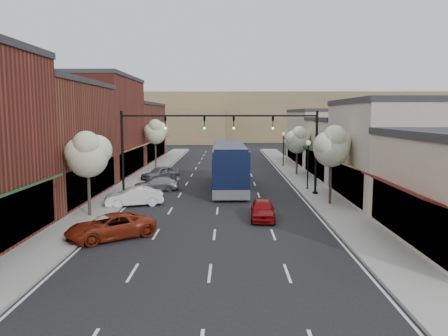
{
  "coord_description": "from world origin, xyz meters",
  "views": [
    {
      "loc": [
        0.8,
        -27.86,
        6.72
      ],
      "look_at": [
        0.39,
        8.73,
        2.2
      ],
      "focal_mm": 35.0,
      "sensor_mm": 36.0,
      "label": 1
    }
  ],
  "objects_px": {
    "coach_bus": "(229,165)",
    "red_hatchback": "(263,210)",
    "tree_left_far": "(155,131)",
    "parked_car_d": "(160,173)",
    "signal_mast_right": "(287,140)",
    "parked_car_c": "(156,184)",
    "signal_mast_left": "(151,140)",
    "tree_right_near": "(332,146)",
    "lamp_post_near": "(308,157)",
    "parked_car_a": "(110,227)",
    "parked_car_b": "(134,197)",
    "lamp_post_far": "(283,143)",
    "tree_left_near": "(88,153)",
    "tree_right_far": "(298,139)"
  },
  "relations": [
    {
      "from": "lamp_post_near",
      "to": "parked_car_b",
      "type": "relative_size",
      "value": 1.05
    },
    {
      "from": "tree_left_near",
      "to": "parked_car_c",
      "type": "bearing_deg",
      "value": 75.42
    },
    {
      "from": "signal_mast_right",
      "to": "parked_car_b",
      "type": "bearing_deg",
      "value": -159.94
    },
    {
      "from": "coach_bus",
      "to": "red_hatchback",
      "type": "distance_m",
      "value": 12.1
    },
    {
      "from": "red_hatchback",
      "to": "lamp_post_near",
      "type": "bearing_deg",
      "value": 69.07
    },
    {
      "from": "signal_mast_right",
      "to": "parked_car_c",
      "type": "distance_m",
      "value": 12.12
    },
    {
      "from": "tree_left_far",
      "to": "red_hatchback",
      "type": "height_order",
      "value": "tree_left_far"
    },
    {
      "from": "coach_bus",
      "to": "lamp_post_far",
      "type": "bearing_deg",
      "value": 65.51
    },
    {
      "from": "tree_left_far",
      "to": "signal_mast_left",
      "type": "bearing_deg",
      "value": -81.65
    },
    {
      "from": "tree_left_far",
      "to": "parked_car_d",
      "type": "height_order",
      "value": "tree_left_far"
    },
    {
      "from": "parked_car_c",
      "to": "parked_car_d",
      "type": "height_order",
      "value": "parked_car_d"
    },
    {
      "from": "signal_mast_left",
      "to": "tree_right_near",
      "type": "height_order",
      "value": "signal_mast_left"
    },
    {
      "from": "lamp_post_near",
      "to": "tree_right_far",
      "type": "bearing_deg",
      "value": 86.69
    },
    {
      "from": "tree_left_near",
      "to": "parked_car_c",
      "type": "distance_m",
      "value": 11.13
    },
    {
      "from": "coach_bus",
      "to": "red_hatchback",
      "type": "bearing_deg",
      "value": -81.25
    },
    {
      "from": "tree_left_near",
      "to": "parked_car_b",
      "type": "relative_size",
      "value": 1.35
    },
    {
      "from": "parked_car_c",
      "to": "parked_car_b",
      "type": "bearing_deg",
      "value": -11.49
    },
    {
      "from": "parked_car_b",
      "to": "parked_car_c",
      "type": "bearing_deg",
      "value": 157.56
    },
    {
      "from": "tree_right_far",
      "to": "tree_left_far",
      "type": "relative_size",
      "value": 0.89
    },
    {
      "from": "tree_right_near",
      "to": "parked_car_b",
      "type": "xyz_separation_m",
      "value": [
        -14.55,
        -0.26,
        -3.76
      ]
    },
    {
      "from": "tree_left_far",
      "to": "parked_car_d",
      "type": "bearing_deg",
      "value": -78.03
    },
    {
      "from": "signal_mast_right",
      "to": "signal_mast_left",
      "type": "height_order",
      "value": "same"
    },
    {
      "from": "lamp_post_far",
      "to": "parked_car_c",
      "type": "relative_size",
      "value": 1.09
    },
    {
      "from": "tree_right_near",
      "to": "parked_car_a",
      "type": "height_order",
      "value": "tree_right_near"
    },
    {
      "from": "signal_mast_left",
      "to": "tree_right_far",
      "type": "bearing_deg",
      "value": 40.54
    },
    {
      "from": "tree_right_near",
      "to": "parked_car_c",
      "type": "bearing_deg",
      "value": 156.09
    },
    {
      "from": "tree_right_near",
      "to": "lamp_post_near",
      "type": "xyz_separation_m",
      "value": [
        -0.55,
        6.56,
        -1.45
      ]
    },
    {
      "from": "lamp_post_far",
      "to": "parked_car_d",
      "type": "bearing_deg",
      "value": -140.01
    },
    {
      "from": "tree_right_near",
      "to": "red_hatchback",
      "type": "height_order",
      "value": "tree_right_near"
    },
    {
      "from": "tree_right_near",
      "to": "lamp_post_near",
      "type": "relative_size",
      "value": 1.34
    },
    {
      "from": "lamp_post_near",
      "to": "lamp_post_far",
      "type": "height_order",
      "value": "same"
    },
    {
      "from": "lamp_post_far",
      "to": "parked_car_a",
      "type": "xyz_separation_m",
      "value": [
        -13.43,
        -32.86,
        -2.34
      ]
    },
    {
      "from": "coach_bus",
      "to": "parked_car_c",
      "type": "xyz_separation_m",
      "value": [
        -6.4,
        -1.25,
        -1.52
      ]
    },
    {
      "from": "signal_mast_right",
      "to": "red_hatchback",
      "type": "bearing_deg",
      "value": -107.44
    },
    {
      "from": "signal_mast_left",
      "to": "tree_left_far",
      "type": "distance_m",
      "value": 18.14
    },
    {
      "from": "tree_right_near",
      "to": "signal_mast_right",
      "type": "bearing_deg",
      "value": 123.91
    },
    {
      "from": "parked_car_b",
      "to": "signal_mast_right",
      "type": "bearing_deg",
      "value": 92.89
    },
    {
      "from": "tree_right_far",
      "to": "parked_car_a",
      "type": "distance_m",
      "value": 28.66
    },
    {
      "from": "tree_right_far",
      "to": "parked_car_b",
      "type": "height_order",
      "value": "tree_right_far"
    },
    {
      "from": "tree_left_near",
      "to": "red_hatchback",
      "type": "distance_m",
      "value": 11.78
    },
    {
      "from": "tree_right_near",
      "to": "parked_car_c",
      "type": "relative_size",
      "value": 1.46
    },
    {
      "from": "coach_bus",
      "to": "parked_car_d",
      "type": "height_order",
      "value": "coach_bus"
    },
    {
      "from": "lamp_post_far",
      "to": "signal_mast_left",
      "type": "bearing_deg",
      "value": -123.86
    },
    {
      "from": "lamp_post_far",
      "to": "red_hatchback",
      "type": "xyz_separation_m",
      "value": [
        -4.83,
        -28.44,
        -2.35
      ]
    },
    {
      "from": "parked_car_d",
      "to": "coach_bus",
      "type": "bearing_deg",
      "value": 6.48
    },
    {
      "from": "tree_left_near",
      "to": "lamp_post_far",
      "type": "bearing_deg",
      "value": 60.22
    },
    {
      "from": "signal_mast_right",
      "to": "parked_car_c",
      "type": "xyz_separation_m",
      "value": [
        -11.23,
        2.13,
        -4.03
      ]
    },
    {
      "from": "parked_car_a",
      "to": "parked_car_b",
      "type": "relative_size",
      "value": 1.14
    },
    {
      "from": "coach_bus",
      "to": "red_hatchback",
      "type": "height_order",
      "value": "coach_bus"
    },
    {
      "from": "tree_left_far",
      "to": "parked_car_c",
      "type": "relative_size",
      "value": 1.5
    }
  ]
}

